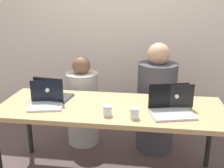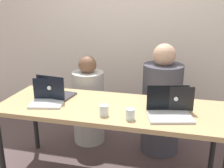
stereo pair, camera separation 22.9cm
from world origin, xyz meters
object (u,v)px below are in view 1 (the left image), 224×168
at_px(person_on_left, 83,106).
at_px(water_glass_center, 107,111).
at_px(laptop_back_right, 174,101).
at_px(person_on_right, 156,103).
at_px(laptop_front_right, 171,107).
at_px(water_glass_right, 135,114).
at_px(laptop_back_left, 53,95).
at_px(laptop_front_left, 46,101).

height_order(person_on_left, water_glass_center, person_on_left).
bearing_deg(laptop_back_right, person_on_right, -85.69).
relative_size(person_on_left, laptop_front_right, 2.66).
xyz_separation_m(laptop_back_right, water_glass_right, (-0.32, -0.30, -0.01)).
bearing_deg(person_on_right, water_glass_right, 62.73).
distance_m(laptop_back_left, water_glass_right, 0.82).
distance_m(laptop_back_left, laptop_front_left, 0.14).
height_order(water_glass_right, water_glass_center, same).
height_order(person_on_left, laptop_back_left, person_on_left).
bearing_deg(laptop_front_right, laptop_back_left, 157.33).
xyz_separation_m(laptop_front_right, laptop_front_left, (-1.06, 0.02, -0.00)).
relative_size(laptop_back_left, water_glass_center, 3.61).
bearing_deg(laptop_front_left, person_on_right, 22.11).
xyz_separation_m(laptop_back_right, laptop_front_left, (-1.10, -0.14, -0.00)).
xyz_separation_m(laptop_front_right, laptop_back_right, (0.03, 0.16, -0.00)).
relative_size(person_on_right, laptop_front_right, 3.08).
bearing_deg(person_on_left, water_glass_right, 135.73).
height_order(laptop_back_left, water_glass_center, laptop_back_left).
relative_size(person_on_left, water_glass_center, 11.93).
xyz_separation_m(person_on_right, water_glass_center, (-0.41, -0.81, 0.24)).
relative_size(laptop_back_left, laptop_back_right, 0.96).
relative_size(person_on_left, laptop_back_left, 3.31).
xyz_separation_m(laptop_back_left, laptop_back_right, (1.09, 0.00, -0.00)).
relative_size(laptop_front_right, laptop_back_right, 1.20).
distance_m(person_on_right, laptop_front_left, 1.21).
bearing_deg(water_glass_right, laptop_front_right, 25.81).
relative_size(person_on_right, laptop_front_left, 3.70).
bearing_deg(person_on_left, laptop_front_right, 151.55).
bearing_deg(person_on_left, water_glass_center, 125.54).
bearing_deg(water_glass_right, laptop_back_left, 158.90).
relative_size(laptop_front_left, water_glass_center, 3.74).
height_order(laptop_front_left, water_glass_right, laptop_front_left).
xyz_separation_m(laptop_back_right, water_glass_center, (-0.54, -0.28, -0.01)).
xyz_separation_m(laptop_back_left, laptop_front_left, (-0.01, -0.14, -0.00)).
distance_m(laptop_back_right, water_glass_center, 0.61).
xyz_separation_m(person_on_left, laptop_back_right, (0.95, -0.53, 0.32)).
bearing_deg(laptop_front_left, water_glass_right, -24.05).
bearing_deg(laptop_front_right, laptop_back_right, 63.70).
distance_m(laptop_front_left, water_glass_center, 0.57).
distance_m(laptop_back_left, water_glass_center, 0.61).
xyz_separation_m(laptop_front_left, water_glass_center, (0.56, -0.13, -0.01)).
bearing_deg(laptop_back_left, water_glass_center, 161.01).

